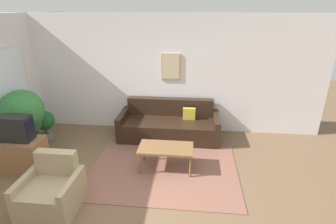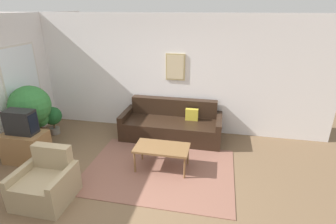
{
  "view_description": "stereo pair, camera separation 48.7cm",
  "coord_description": "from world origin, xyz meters",
  "px_view_note": "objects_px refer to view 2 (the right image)",
  "views": [
    {
      "loc": [
        1.05,
        -3.13,
        2.81
      ],
      "look_at": [
        0.56,
        1.71,
        0.85
      ],
      "focal_mm": 28.0,
      "sensor_mm": 36.0,
      "label": 1
    },
    {
      "loc": [
        1.54,
        -3.06,
        2.81
      ],
      "look_at": [
        0.56,
        1.71,
        0.85
      ],
      "focal_mm": 28.0,
      "sensor_mm": 36.0,
      "label": 2
    }
  ],
  "objects_px": {
    "couch": "(172,125)",
    "potted_plant_tall": "(30,107)",
    "armchair": "(46,184)",
    "coffee_table": "(162,149)",
    "tv": "(21,122)"
  },
  "relations": [
    {
      "from": "couch",
      "to": "coffee_table",
      "type": "height_order",
      "value": "couch"
    },
    {
      "from": "couch",
      "to": "potted_plant_tall",
      "type": "relative_size",
      "value": 1.71
    },
    {
      "from": "couch",
      "to": "potted_plant_tall",
      "type": "bearing_deg",
      "value": -162.74
    },
    {
      "from": "couch",
      "to": "coffee_table",
      "type": "distance_m",
      "value": 1.31
    },
    {
      "from": "couch",
      "to": "potted_plant_tall",
      "type": "xyz_separation_m",
      "value": [
        -2.86,
        -0.89,
        0.56
      ]
    },
    {
      "from": "potted_plant_tall",
      "to": "couch",
      "type": "bearing_deg",
      "value": 17.26
    },
    {
      "from": "coffee_table",
      "to": "tv",
      "type": "xyz_separation_m",
      "value": [
        -2.63,
        -0.25,
        0.41
      ]
    },
    {
      "from": "couch",
      "to": "armchair",
      "type": "xyz_separation_m",
      "value": [
        -1.5,
        -2.46,
        -0.02
      ]
    },
    {
      "from": "coffee_table",
      "to": "tv",
      "type": "height_order",
      "value": "tv"
    },
    {
      "from": "armchair",
      "to": "coffee_table",
      "type": "bearing_deg",
      "value": 33.39
    },
    {
      "from": "coffee_table",
      "to": "potted_plant_tall",
      "type": "distance_m",
      "value": 2.99
    },
    {
      "from": "armchair",
      "to": "potted_plant_tall",
      "type": "height_order",
      "value": "potted_plant_tall"
    },
    {
      "from": "coffee_table",
      "to": "potted_plant_tall",
      "type": "height_order",
      "value": "potted_plant_tall"
    },
    {
      "from": "couch",
      "to": "tv",
      "type": "xyz_separation_m",
      "value": [
        -2.56,
        -1.55,
        0.53
      ]
    },
    {
      "from": "couch",
      "to": "coffee_table",
      "type": "relative_size",
      "value": 2.27
    }
  ]
}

